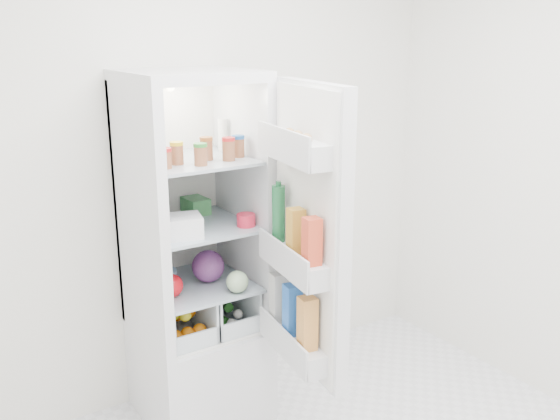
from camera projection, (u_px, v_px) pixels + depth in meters
room_walls at (401, 150)px, 2.07m from camera, size 3.02×3.02×2.61m
refrigerator at (193, 294)px, 3.22m from camera, size 0.60×0.60×1.80m
shelf_low at (198, 284)px, 3.15m from camera, size 0.49×0.53×0.01m
shelf_mid at (196, 226)px, 3.07m from camera, size 0.49×0.53×0.02m
shelf_top at (193, 160)px, 2.98m from camera, size 0.49×0.53×0.02m
crisper_left at (177, 314)px, 3.12m from camera, size 0.23×0.46×0.22m
crisper_right at (220, 302)px, 3.25m from camera, size 0.23×0.46×0.22m
condiment_jars at (196, 153)px, 2.88m from camera, size 0.46×0.32×0.08m
squeeze_bottle at (223, 135)px, 3.14m from camera, size 0.05×0.05×0.16m
tub_white at (184, 226)px, 2.87m from camera, size 0.19×0.19×0.10m
tin_red at (246, 220)px, 3.03m from camera, size 0.10×0.10×0.06m
tub_green at (196, 206)px, 3.24m from camera, size 0.11×0.15×0.08m
red_cabbage at (208, 266)px, 3.15m from camera, size 0.16×0.16×0.16m
bell_pepper at (171, 286)px, 2.97m from camera, size 0.11×0.11×0.11m
mushroom_bowl at (161, 278)px, 3.12m from camera, size 0.21×0.21×0.07m
salad_bag at (237, 282)px, 3.03m from camera, size 0.11×0.11×0.11m
citrus_pile at (179, 320)px, 3.12m from camera, size 0.20×0.31×0.16m
veg_pile at (221, 311)px, 3.27m from camera, size 0.16×0.30×0.10m
fridge_door at (305, 240)px, 2.73m from camera, size 0.25×0.60×1.30m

